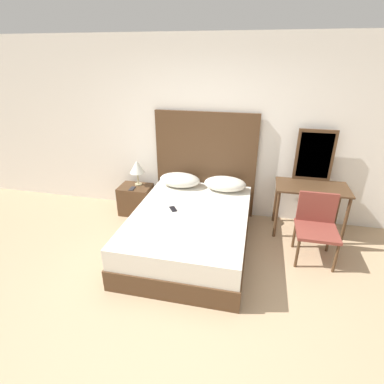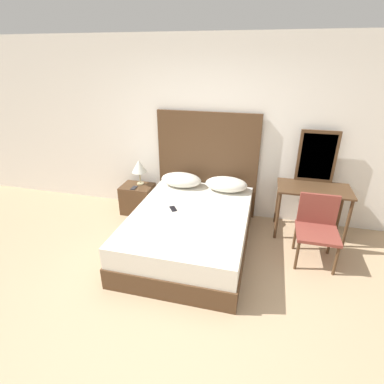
{
  "view_description": "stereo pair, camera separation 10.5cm",
  "coord_description": "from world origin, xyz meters",
  "px_view_note": "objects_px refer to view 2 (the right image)",
  "views": [
    {
      "loc": [
        0.63,
        -2.16,
        2.42
      ],
      "look_at": [
        -0.15,
        1.28,
        0.79
      ],
      "focal_mm": 28.0,
      "sensor_mm": 36.0,
      "label": 1
    },
    {
      "loc": [
        0.73,
        -2.13,
        2.42
      ],
      "look_at": [
        -0.15,
        1.28,
        0.79
      ],
      "focal_mm": 28.0,
      "sensor_mm": 36.0,
      "label": 2
    }
  ],
  "objects_px": {
    "bed": "(190,230)",
    "table_lamp": "(139,167)",
    "phone_on_bed": "(173,209)",
    "phone_on_nightstand": "(134,188)",
    "nightstand": "(138,199)",
    "vanity_desk": "(313,196)",
    "chair": "(317,225)"
  },
  "relations": [
    {
      "from": "bed",
      "to": "table_lamp",
      "type": "height_order",
      "value": "table_lamp"
    },
    {
      "from": "phone_on_bed",
      "to": "table_lamp",
      "type": "distance_m",
      "value": 1.18
    },
    {
      "from": "phone_on_bed",
      "to": "table_lamp",
      "type": "relative_size",
      "value": 0.4
    },
    {
      "from": "table_lamp",
      "to": "bed",
      "type": "bearing_deg",
      "value": -38.69
    },
    {
      "from": "bed",
      "to": "vanity_desk",
      "type": "relative_size",
      "value": 2.11
    },
    {
      "from": "bed",
      "to": "vanity_desk",
      "type": "bearing_deg",
      "value": 25.68
    },
    {
      "from": "phone_on_bed",
      "to": "table_lamp",
      "type": "height_order",
      "value": "table_lamp"
    },
    {
      "from": "bed",
      "to": "phone_on_bed",
      "type": "bearing_deg",
      "value": 170.52
    },
    {
      "from": "vanity_desk",
      "to": "phone_on_bed",
      "type": "bearing_deg",
      "value": -158.49
    },
    {
      "from": "chair",
      "to": "bed",
      "type": "bearing_deg",
      "value": -173.43
    },
    {
      "from": "nightstand",
      "to": "vanity_desk",
      "type": "bearing_deg",
      "value": -0.36
    },
    {
      "from": "nightstand",
      "to": "phone_on_nightstand",
      "type": "xyz_separation_m",
      "value": [
        -0.01,
        -0.1,
        0.24
      ]
    },
    {
      "from": "phone_on_nightstand",
      "to": "phone_on_bed",
      "type": "bearing_deg",
      "value": -36.47
    },
    {
      "from": "phone_on_nightstand",
      "to": "chair",
      "type": "height_order",
      "value": "chair"
    },
    {
      "from": "table_lamp",
      "to": "vanity_desk",
      "type": "height_order",
      "value": "table_lamp"
    },
    {
      "from": "bed",
      "to": "table_lamp",
      "type": "bearing_deg",
      "value": 141.31
    },
    {
      "from": "bed",
      "to": "phone_on_bed",
      "type": "xyz_separation_m",
      "value": [
        -0.24,
        0.04,
        0.28
      ]
    },
    {
      "from": "nightstand",
      "to": "vanity_desk",
      "type": "height_order",
      "value": "vanity_desk"
    },
    {
      "from": "table_lamp",
      "to": "chair",
      "type": "xyz_separation_m",
      "value": [
        2.66,
        -0.67,
        -0.3
      ]
    },
    {
      "from": "table_lamp",
      "to": "phone_on_nightstand",
      "type": "xyz_separation_m",
      "value": [
        -0.04,
        -0.18,
        -0.3
      ]
    },
    {
      "from": "bed",
      "to": "table_lamp",
      "type": "relative_size",
      "value": 5.04
    },
    {
      "from": "table_lamp",
      "to": "chair",
      "type": "distance_m",
      "value": 2.76
    },
    {
      "from": "phone_on_nightstand",
      "to": "vanity_desk",
      "type": "relative_size",
      "value": 0.16
    },
    {
      "from": "table_lamp",
      "to": "phone_on_nightstand",
      "type": "distance_m",
      "value": 0.35
    },
    {
      "from": "chair",
      "to": "phone_on_bed",
      "type": "bearing_deg",
      "value": -175.56
    },
    {
      "from": "bed",
      "to": "nightstand",
      "type": "bearing_deg",
      "value": 144.76
    },
    {
      "from": "phone_on_bed",
      "to": "nightstand",
      "type": "xyz_separation_m",
      "value": [
        -0.85,
        0.73,
        -0.31
      ]
    },
    {
      "from": "table_lamp",
      "to": "nightstand",
      "type": "bearing_deg",
      "value": -110.65
    },
    {
      "from": "bed",
      "to": "phone_on_bed",
      "type": "height_order",
      "value": "phone_on_bed"
    },
    {
      "from": "chair",
      "to": "nightstand",
      "type": "bearing_deg",
      "value": 167.59
    },
    {
      "from": "bed",
      "to": "nightstand",
      "type": "height_order",
      "value": "bed"
    },
    {
      "from": "vanity_desk",
      "to": "chair",
      "type": "relative_size",
      "value": 1.17
    }
  ]
}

